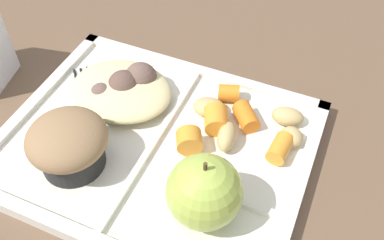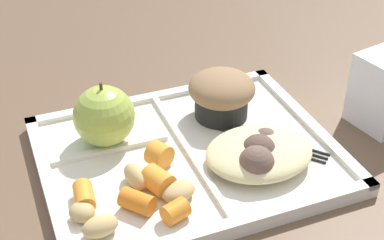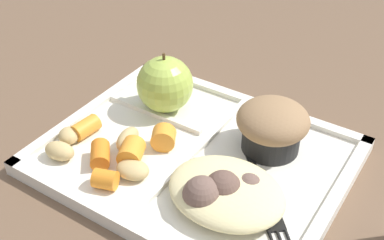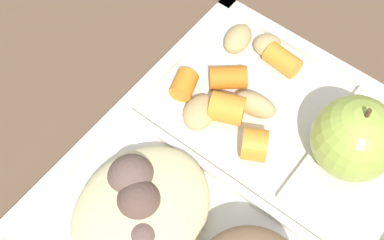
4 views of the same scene
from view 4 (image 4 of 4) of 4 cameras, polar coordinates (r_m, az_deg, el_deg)
name	(u,v)px [view 4 (image 4 of 4)]	position (r m, az deg, el deg)	size (l,w,h in m)	color
ground	(235,194)	(0.48, 4.37, -7.55)	(6.00, 6.00, 0.00)	brown
lunch_tray	(236,191)	(0.48, 4.48, -7.22)	(0.33, 0.26, 0.02)	silver
green_apple	(355,138)	(0.47, 16.21, -1.80)	(0.07, 0.07, 0.08)	#A8C14C
carrot_slice_tilted	(184,85)	(0.51, -0.82, 3.60)	(0.02, 0.02, 0.02)	orange
carrot_slice_diagonal	(228,78)	(0.52, 3.69, 4.31)	(0.02, 0.02, 0.03)	orange
carrot_slice_small	(255,145)	(0.48, 6.38, -2.51)	(0.03, 0.03, 0.02)	orange
carrot_slice_center	(283,60)	(0.53, 9.19, 6.02)	(0.02, 0.02, 0.03)	orange
carrot_slice_large	(227,108)	(0.49, 3.57, 1.18)	(0.03, 0.03, 0.03)	orange
potato_chunk_golden	(255,105)	(0.50, 6.45, 1.53)	(0.04, 0.02, 0.02)	tan
potato_chunk_small	(200,112)	(0.50, 0.81, 0.79)	(0.04, 0.03, 0.02)	tan
potato_chunk_large	(268,45)	(0.54, 7.69, 7.56)	(0.03, 0.02, 0.02)	tan
potato_chunk_wedge	(238,39)	(0.54, 4.69, 8.23)	(0.04, 0.02, 0.02)	tan
egg_noodle_pile	(141,210)	(0.45, -5.19, -9.13)	(0.12, 0.10, 0.03)	beige
meatball_front	(144,238)	(0.44, -4.94, -11.88)	(0.03, 0.03, 0.03)	brown
meatball_back	(132,178)	(0.46, -6.14, -5.88)	(0.04, 0.04, 0.04)	brown
meatball_center	(140,203)	(0.45, -5.34, -8.43)	(0.04, 0.04, 0.04)	brown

